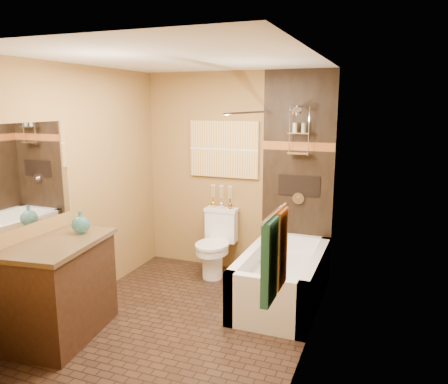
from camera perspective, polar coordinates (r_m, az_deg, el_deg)
The scene contains 23 objects.
floor at distance 4.55m, azimuth -5.06°, elevation -16.25°, with size 3.00×3.00×0.00m, color black.
wall_left at distance 4.76m, azimuth -18.43°, elevation 0.47°, with size 0.02×3.00×2.50m, color olive.
wall_right at distance 3.75m, azimuth 11.31°, elevation -2.04°, with size 0.02×3.00×2.50m, color olive.
wall_back at distance 5.48m, azimuth 1.60°, elevation 2.44°, with size 2.40×0.02×2.50m, color olive.
wall_front at distance 2.90m, azimuth -18.72°, elevation -6.50°, with size 2.40×0.02×2.50m, color olive.
ceiling at distance 4.04m, azimuth -5.72°, elevation 16.94°, with size 3.00×3.00×0.00m, color silver.
alcove_tile_back at distance 5.26m, azimuth 9.55°, elevation 1.91°, with size 0.85×0.01×2.50m, color black.
alcove_tile_right at distance 4.48m, azimuth 12.81°, elevation 0.10°, with size 0.01×1.50×2.50m, color black.
mosaic_band_back at distance 5.20m, azimuth 9.66°, elevation 5.91°, with size 0.85×0.01×0.10m, color #95411B.
mosaic_band_right at distance 4.42m, azimuth 12.90°, elevation 4.81°, with size 0.01×1.50×0.10m, color #95411B.
alcove_niche at distance 5.27m, azimuth 9.76°, elevation 0.81°, with size 0.50×0.01×0.25m, color black.
shower_fixtures at distance 5.10m, azimuth 9.73°, elevation 6.31°, with size 0.24×0.33×1.16m.
curtain_rod at distance 4.57m, azimuth 3.28°, elevation 10.32°, with size 0.03×0.03×1.55m, color silver.
towel_bar at distance 2.71m, azimuth 6.60°, elevation -2.75°, with size 0.02×0.02×0.55m, color silver.
towel_teal at distance 2.67m, azimuth 5.96°, elevation -9.04°, with size 0.05×0.22×0.52m, color #20646B.
towel_rust at distance 2.91m, azimuth 7.31°, elevation -7.33°, with size 0.05×0.22×0.52m, color #93551A.
sunset_painting at distance 5.47m, azimuth -0.01°, elevation 5.60°, with size 0.90×0.04×0.70m, color #C48A2E.
vanity_mirror at distance 4.23m, azimuth -24.24°, elevation 2.14°, with size 0.01×1.00×0.90m, color white.
bathtub at distance 4.85m, azimuth 7.63°, elevation -11.58°, with size 0.80×1.50×0.55m.
toilet at distance 5.46m, azimuth -1.02°, elevation -6.65°, with size 0.42×0.61×0.81m.
vanity at distance 4.33m, azimuth -20.56°, elevation -11.75°, with size 0.76×1.10×0.91m.
teal_bottle at distance 4.31m, azimuth -18.21°, elevation -3.77°, with size 0.17×0.17×0.26m, color #236B6A, non-canonical shape.
bud_vases at distance 5.48m, azimuth -0.33°, elevation -0.55°, with size 0.29×0.06×0.28m.
Camera 1 is at (1.80, -3.60, 2.12)m, focal length 35.00 mm.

